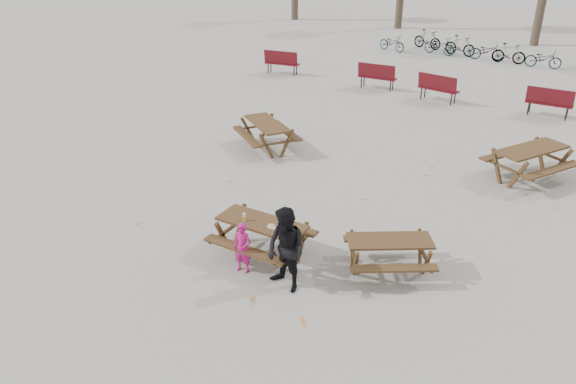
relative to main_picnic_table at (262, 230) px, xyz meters
The scene contains 13 objects.
ground 0.59m from the main_picnic_table, ahead, with size 80.00×80.00×0.00m, color gray.
main_picnic_table is the anchor object (origin of this frame).
food_tray 0.38m from the main_picnic_table, 17.70° to the right, with size 0.18×0.11×0.04m, color white.
bread_roll 0.41m from the main_picnic_table, 17.70° to the right, with size 0.14×0.06×0.05m, color tan.
soda_bottle 0.43m from the main_picnic_table, 156.28° to the right, with size 0.07×0.07×0.17m.
child 0.66m from the main_picnic_table, 90.69° to the right, with size 0.37×0.25×1.03m, color #B6166A.
adult 1.22m from the main_picnic_table, 35.17° to the right, with size 0.79×0.62×1.62m, color black.
picnic_table_east 2.51m from the main_picnic_table, 18.64° to the left, with size 1.60×1.29×0.69m, color #3B2715, non-canonical shape.
picnic_table_north 5.81m from the main_picnic_table, 122.21° to the left, with size 1.83×1.48×0.79m, color #3B2715, non-canonical shape.
picnic_table_far 7.68m from the main_picnic_table, 59.73° to the left, with size 1.98×1.60×0.85m, color #3B2715, non-canonical shape.
park_bench_row 12.46m from the main_picnic_table, 97.87° to the left, with size 12.33×1.15×1.03m.
bicycle_row 19.87m from the main_picnic_table, 94.32° to the left, with size 8.71×2.31×0.95m.
fallen_leaves 2.62m from the main_picnic_table, 78.69° to the left, with size 11.00×11.00×0.01m, color orange, non-canonical shape.
Camera 1 is at (5.42, -7.95, 6.17)m, focal length 35.00 mm.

